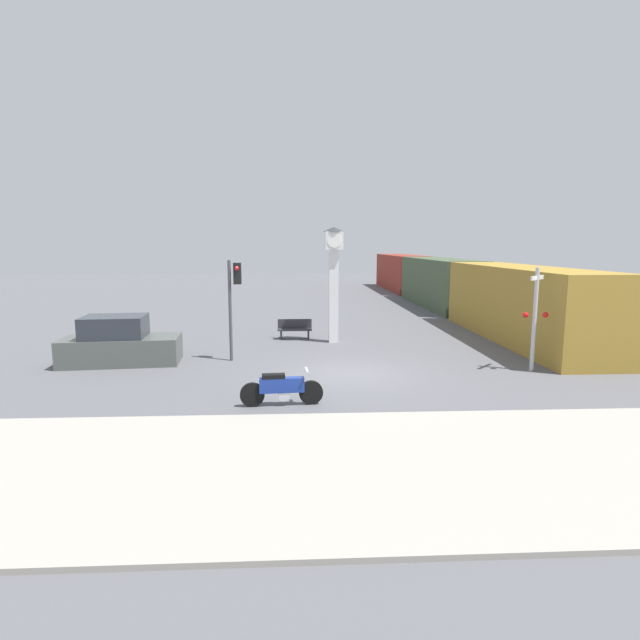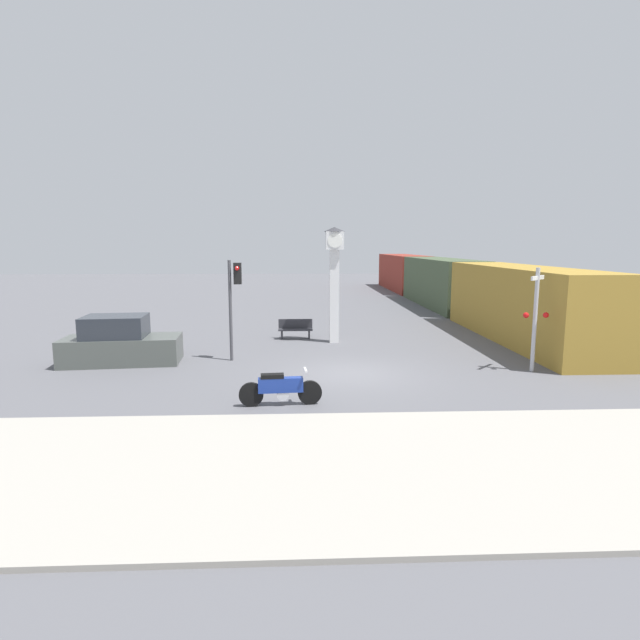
{
  "view_description": "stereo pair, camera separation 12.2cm",
  "coord_description": "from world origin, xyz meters",
  "px_view_note": "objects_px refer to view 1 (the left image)",
  "views": [
    {
      "loc": [
        -1.88,
        -16.61,
        4.39
      ],
      "look_at": [
        -0.98,
        1.42,
        1.66
      ],
      "focal_mm": 28.0,
      "sensor_mm": 36.0,
      "label": 1
    },
    {
      "loc": [
        -1.76,
        -16.62,
        4.39
      ],
      "look_at": [
        -0.98,
        1.42,
        1.66
      ],
      "focal_mm": 28.0,
      "sensor_mm": 36.0,
      "label": 2
    }
  ],
  "objects_px": {
    "railroad_crossing_signal": "(535,315)",
    "bench": "(295,328)",
    "motorcycle": "(282,388)",
    "freight_train": "(439,282)",
    "clock_tower": "(334,268)",
    "traffic_light": "(234,292)",
    "parked_car": "(120,344)"
  },
  "relations": [
    {
      "from": "clock_tower",
      "to": "freight_train",
      "type": "height_order",
      "value": "clock_tower"
    },
    {
      "from": "freight_train",
      "to": "parked_car",
      "type": "relative_size",
      "value": 8.98
    },
    {
      "from": "bench",
      "to": "parked_car",
      "type": "bearing_deg",
      "value": -144.45
    },
    {
      "from": "freight_train",
      "to": "bench",
      "type": "height_order",
      "value": "freight_train"
    },
    {
      "from": "freight_train",
      "to": "bench",
      "type": "distance_m",
      "value": 16.3
    },
    {
      "from": "clock_tower",
      "to": "traffic_light",
      "type": "height_order",
      "value": "clock_tower"
    },
    {
      "from": "motorcycle",
      "to": "railroad_crossing_signal",
      "type": "bearing_deg",
      "value": 16.95
    },
    {
      "from": "motorcycle",
      "to": "railroad_crossing_signal",
      "type": "height_order",
      "value": "railroad_crossing_signal"
    },
    {
      "from": "railroad_crossing_signal",
      "to": "motorcycle",
      "type": "bearing_deg",
      "value": -158.65
    },
    {
      "from": "clock_tower",
      "to": "traffic_light",
      "type": "xyz_separation_m",
      "value": [
        -4.03,
        -3.47,
        -0.71
      ]
    },
    {
      "from": "clock_tower",
      "to": "freight_train",
      "type": "bearing_deg",
      "value": 56.78
    },
    {
      "from": "parked_car",
      "to": "motorcycle",
      "type": "bearing_deg",
      "value": -45.61
    },
    {
      "from": "motorcycle",
      "to": "clock_tower",
      "type": "bearing_deg",
      "value": 72.33
    },
    {
      "from": "clock_tower",
      "to": "freight_train",
      "type": "relative_size",
      "value": 0.13
    },
    {
      "from": "clock_tower",
      "to": "traffic_light",
      "type": "bearing_deg",
      "value": -139.25
    },
    {
      "from": "parked_car",
      "to": "freight_train",
      "type": "bearing_deg",
      "value": 39.97
    },
    {
      "from": "clock_tower",
      "to": "parked_car",
      "type": "height_order",
      "value": "clock_tower"
    },
    {
      "from": "clock_tower",
      "to": "railroad_crossing_signal",
      "type": "xyz_separation_m",
      "value": [
        6.57,
        -5.6,
        -1.38
      ]
    },
    {
      "from": "railroad_crossing_signal",
      "to": "bench",
      "type": "height_order",
      "value": "railroad_crossing_signal"
    },
    {
      "from": "clock_tower",
      "to": "parked_car",
      "type": "xyz_separation_m",
      "value": [
        -8.26,
        -3.76,
        -2.61
      ]
    },
    {
      "from": "clock_tower",
      "to": "traffic_light",
      "type": "relative_size",
      "value": 1.35
    },
    {
      "from": "traffic_light",
      "to": "bench",
      "type": "height_order",
      "value": "traffic_light"
    },
    {
      "from": "motorcycle",
      "to": "freight_train",
      "type": "relative_size",
      "value": 0.06
    },
    {
      "from": "traffic_light",
      "to": "freight_train",
      "type": "bearing_deg",
      "value": 52.79
    },
    {
      "from": "traffic_light",
      "to": "motorcycle",
      "type": "bearing_deg",
      "value": -70.91
    },
    {
      "from": "motorcycle",
      "to": "clock_tower",
      "type": "xyz_separation_m",
      "value": [
        2.12,
        8.99,
        2.87
      ]
    },
    {
      "from": "traffic_light",
      "to": "parked_car",
      "type": "distance_m",
      "value": 4.64
    },
    {
      "from": "freight_train",
      "to": "bench",
      "type": "xyz_separation_m",
      "value": [
        -10.48,
        -12.43,
        -1.21
      ]
    },
    {
      "from": "freight_train",
      "to": "parked_car",
      "type": "height_order",
      "value": "freight_train"
    },
    {
      "from": "motorcycle",
      "to": "bench",
      "type": "relative_size",
      "value": 1.43
    },
    {
      "from": "traffic_light",
      "to": "parked_car",
      "type": "height_order",
      "value": "traffic_light"
    },
    {
      "from": "clock_tower",
      "to": "railroad_crossing_signal",
      "type": "relative_size",
      "value": 1.43
    }
  ]
}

